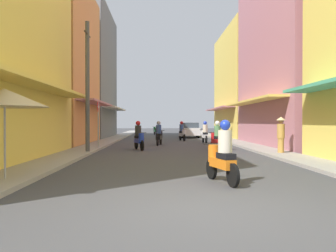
{
  "coord_description": "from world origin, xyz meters",
  "views": [
    {
      "loc": [
        -0.84,
        -5.96,
        1.53
      ],
      "look_at": [
        -0.15,
        19.03,
        1.23
      ],
      "focal_mm": 37.67,
      "sensor_mm": 36.0,
      "label": 1
    }
  ],
  "objects_px": {
    "motorbike_white": "(205,133)",
    "parked_car": "(190,130)",
    "motorbike_orange": "(222,155)",
    "street_sign_no_entry": "(98,118)",
    "motorbike_blue": "(139,137)",
    "motorbike_silver": "(182,132)",
    "pedestrian_foreground": "(227,129)",
    "utility_pole": "(87,86)",
    "pedestrian_crossing": "(281,134)",
    "motorbike_black": "(159,134)",
    "motorbike_green": "(155,131)",
    "vendor_umbrella": "(5,98)",
    "motorbike_red": "(216,137)"
  },
  "relations": [
    {
      "from": "motorbike_white",
      "to": "parked_car",
      "type": "distance_m",
      "value": 9.0
    },
    {
      "from": "motorbike_orange",
      "to": "street_sign_no_entry",
      "type": "height_order",
      "value": "street_sign_no_entry"
    },
    {
      "from": "motorbike_blue",
      "to": "parked_car",
      "type": "bearing_deg",
      "value": 74.71
    },
    {
      "from": "motorbike_orange",
      "to": "motorbike_silver",
      "type": "relative_size",
      "value": 0.99
    },
    {
      "from": "motorbike_silver",
      "to": "pedestrian_foreground",
      "type": "xyz_separation_m",
      "value": [
        3.9,
        1.47,
        0.24
      ]
    },
    {
      "from": "parked_car",
      "to": "utility_pole",
      "type": "bearing_deg",
      "value": -110.41
    },
    {
      "from": "motorbike_white",
      "to": "motorbike_orange",
      "type": "bearing_deg",
      "value": -96.06
    },
    {
      "from": "motorbike_blue",
      "to": "pedestrian_crossing",
      "type": "xyz_separation_m",
      "value": [
        6.64,
        -3.23,
        0.28
      ]
    },
    {
      "from": "motorbike_white",
      "to": "pedestrian_crossing",
      "type": "bearing_deg",
      "value": -76.49
    },
    {
      "from": "motorbike_orange",
      "to": "pedestrian_foreground",
      "type": "relative_size",
      "value": 1.06
    },
    {
      "from": "utility_pole",
      "to": "motorbike_silver",
      "type": "bearing_deg",
      "value": 64.96
    },
    {
      "from": "motorbike_white",
      "to": "motorbike_blue",
      "type": "relative_size",
      "value": 1.04
    },
    {
      "from": "motorbike_white",
      "to": "motorbike_blue",
      "type": "bearing_deg",
      "value": -125.62
    },
    {
      "from": "motorbike_blue",
      "to": "motorbike_black",
      "type": "bearing_deg",
      "value": 73.98
    },
    {
      "from": "motorbike_black",
      "to": "motorbike_orange",
      "type": "distance_m",
      "value": 14.34
    },
    {
      "from": "motorbike_silver",
      "to": "street_sign_no_entry",
      "type": "bearing_deg",
      "value": -120.24
    },
    {
      "from": "motorbike_green",
      "to": "motorbike_white",
      "type": "bearing_deg",
      "value": -76.42
    },
    {
      "from": "parked_car",
      "to": "vendor_umbrella",
      "type": "relative_size",
      "value": 1.78
    },
    {
      "from": "motorbike_orange",
      "to": "street_sign_no_entry",
      "type": "bearing_deg",
      "value": 114.62
    },
    {
      "from": "motorbike_blue",
      "to": "vendor_umbrella",
      "type": "height_order",
      "value": "vendor_umbrella"
    },
    {
      "from": "street_sign_no_entry",
      "to": "pedestrian_foreground",
      "type": "bearing_deg",
      "value": 48.75
    },
    {
      "from": "pedestrian_foreground",
      "to": "vendor_umbrella",
      "type": "bearing_deg",
      "value": -114.75
    },
    {
      "from": "motorbike_orange",
      "to": "motorbike_red",
      "type": "relative_size",
      "value": 0.98
    },
    {
      "from": "motorbike_silver",
      "to": "pedestrian_foreground",
      "type": "bearing_deg",
      "value": 20.62
    },
    {
      "from": "motorbike_orange",
      "to": "motorbike_silver",
      "type": "xyz_separation_m",
      "value": [
        0.33,
        19.5,
        0.0
      ]
    },
    {
      "from": "motorbike_white",
      "to": "vendor_umbrella",
      "type": "relative_size",
      "value": 0.77
    },
    {
      "from": "motorbike_silver",
      "to": "motorbike_white",
      "type": "bearing_deg",
      "value": -64.24
    },
    {
      "from": "pedestrian_foreground",
      "to": "utility_pole",
      "type": "distance_m",
      "value": 15.91
    },
    {
      "from": "motorbike_red",
      "to": "motorbike_silver",
      "type": "distance_m",
      "value": 9.62
    },
    {
      "from": "pedestrian_foreground",
      "to": "motorbike_white",
      "type": "bearing_deg",
      "value": -119.21
    },
    {
      "from": "motorbike_white",
      "to": "pedestrian_foreground",
      "type": "height_order",
      "value": "pedestrian_foreground"
    },
    {
      "from": "parked_car",
      "to": "pedestrian_crossing",
      "type": "height_order",
      "value": "pedestrian_crossing"
    },
    {
      "from": "pedestrian_foreground",
      "to": "vendor_umbrella",
      "type": "xyz_separation_m",
      "value": [
        -9.61,
        -20.85,
        1.18
      ]
    },
    {
      "from": "motorbike_red",
      "to": "utility_pole",
      "type": "distance_m",
      "value": 7.17
    },
    {
      "from": "motorbike_green",
      "to": "vendor_umbrella",
      "type": "xyz_separation_m",
      "value": [
        -3.45,
        -31.69,
        1.61
      ]
    },
    {
      "from": "utility_pole",
      "to": "motorbike_orange",
      "type": "bearing_deg",
      "value": -58.78
    },
    {
      "from": "motorbike_white",
      "to": "motorbike_orange",
      "type": "relative_size",
      "value": 1.02
    },
    {
      "from": "motorbike_green",
      "to": "utility_pole",
      "type": "relative_size",
      "value": 0.29
    },
    {
      "from": "motorbike_blue",
      "to": "utility_pole",
      "type": "relative_size",
      "value": 0.28
    },
    {
      "from": "motorbike_black",
      "to": "motorbike_red",
      "type": "xyz_separation_m",
      "value": [
        3.04,
        -4.31,
        0.0
      ]
    },
    {
      "from": "street_sign_no_entry",
      "to": "motorbike_blue",
      "type": "bearing_deg",
      "value": -4.91
    },
    {
      "from": "motorbike_black",
      "to": "motorbike_silver",
      "type": "relative_size",
      "value": 1.0
    },
    {
      "from": "motorbike_silver",
      "to": "pedestrian_crossing",
      "type": "height_order",
      "value": "pedestrian_crossing"
    },
    {
      "from": "motorbike_white",
      "to": "motorbike_red",
      "type": "xyz_separation_m",
      "value": [
        -0.24,
        -6.59,
        0.0
      ]
    },
    {
      "from": "motorbike_blue",
      "to": "motorbike_white",
      "type": "bearing_deg",
      "value": 54.38
    },
    {
      "from": "motorbike_green",
      "to": "vendor_umbrella",
      "type": "distance_m",
      "value": 31.92
    },
    {
      "from": "motorbike_black",
      "to": "vendor_umbrella",
      "type": "bearing_deg",
      "value": -105.23
    },
    {
      "from": "parked_car",
      "to": "utility_pole",
      "type": "distance_m",
      "value": 18.68
    },
    {
      "from": "street_sign_no_entry",
      "to": "vendor_umbrella",
      "type": "bearing_deg",
      "value": -92.86
    },
    {
      "from": "motorbike_black",
      "to": "motorbike_red",
      "type": "distance_m",
      "value": 5.28
    }
  ]
}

